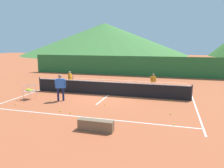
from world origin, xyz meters
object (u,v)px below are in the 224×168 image
(tennis_ball_8, at_px, (139,100))
(tennis_ball_3, at_px, (171,101))
(courtside_bench, at_px, (96,125))
(tennis_ball_4, at_px, (171,114))
(tennis_ball_0, at_px, (60,111))
(student_0, at_px, (70,78))
(tennis_net, at_px, (108,88))
(tennis_ball_1, at_px, (71,112))
(tennis_ball_2, at_px, (43,96))
(tennis_ball_6, at_px, (105,105))
(ball_cart, at_px, (29,90))
(tennis_ball_9, at_px, (16,104))
(instructor, at_px, (60,85))
(student_1, at_px, (153,80))
(tennis_ball_7, at_px, (174,124))
(tennis_ball_5, at_px, (51,99))

(tennis_ball_8, bearing_deg, tennis_ball_3, 8.68)
(courtside_bench, bearing_deg, tennis_ball_4, 44.94)
(tennis_ball_0, relative_size, tennis_ball_3, 1.00)
(student_0, bearing_deg, tennis_ball_4, -30.90)
(tennis_net, height_order, tennis_ball_1, tennis_net)
(tennis_ball_2, relative_size, tennis_ball_6, 1.00)
(student_0, distance_m, tennis_ball_2, 3.28)
(ball_cart, height_order, tennis_ball_9, ball_cart)
(instructor, distance_m, tennis_ball_3, 6.96)
(student_1, bearing_deg, tennis_ball_7, -77.84)
(instructor, relative_size, tennis_ball_2, 24.76)
(tennis_ball_4, xyz_separation_m, tennis_ball_8, (-1.93, 2.23, 0.00))
(tennis_ball_8, bearing_deg, courtside_bench, -101.20)
(tennis_ball_0, relative_size, tennis_ball_4, 1.00)
(tennis_ball_4, distance_m, tennis_ball_7, 1.45)
(tennis_ball_1, distance_m, tennis_ball_6, 2.28)
(tennis_ball_8, bearing_deg, tennis_net, 158.90)
(ball_cart, relative_size, tennis_ball_9, 13.22)
(tennis_ball_1, bearing_deg, tennis_ball_5, 140.05)
(instructor, distance_m, tennis_ball_1, 2.85)
(tennis_ball_2, relative_size, tennis_ball_9, 1.00)
(tennis_ball_1, bearing_deg, tennis_ball_8, 47.98)
(student_0, bearing_deg, tennis_ball_6, -43.44)
(tennis_ball_6, height_order, courtside_bench, courtside_bench)
(tennis_ball_4, height_order, tennis_ball_8, same)
(ball_cart, height_order, tennis_ball_6, ball_cart)
(tennis_ball_9, bearing_deg, tennis_ball_7, -4.84)
(tennis_ball_4, bearing_deg, ball_cart, 175.14)
(student_1, xyz_separation_m, courtside_bench, (-1.52, -8.88, -0.53))
(tennis_ball_4, height_order, tennis_ball_7, same)
(tennis_ball_4, bearing_deg, tennis_ball_0, -169.19)
(student_1, bearing_deg, tennis_ball_8, -97.53)
(tennis_ball_2, distance_m, tennis_ball_7, 9.23)
(student_1, bearing_deg, tennis_ball_6, -113.69)
(tennis_net, bearing_deg, courtside_bench, -77.91)
(tennis_ball_5, bearing_deg, tennis_ball_8, 13.79)
(tennis_net, xyz_separation_m, student_1, (2.82, 2.80, 0.26))
(tennis_ball_7, bearing_deg, tennis_ball_5, 163.01)
(tennis_ball_9, bearing_deg, tennis_ball_3, 20.07)
(instructor, xyz_separation_m, ball_cart, (-2.20, -0.14, -0.42))
(tennis_ball_3, relative_size, tennis_ball_9, 1.00)
(tennis_ball_0, relative_size, tennis_ball_1, 1.00)
(tennis_net, xyz_separation_m, tennis_ball_8, (2.33, -0.90, -0.47))
(tennis_net, height_order, tennis_ball_7, tennis_net)
(instructor, distance_m, tennis_ball_5, 1.22)
(student_0, relative_size, tennis_ball_5, 19.99)
(student_1, relative_size, tennis_ball_8, 18.54)
(ball_cart, bearing_deg, tennis_ball_3, 11.26)
(instructor, distance_m, tennis_ball_4, 6.83)
(tennis_ball_1, xyz_separation_m, tennis_ball_2, (-3.55, 2.83, 0.00))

